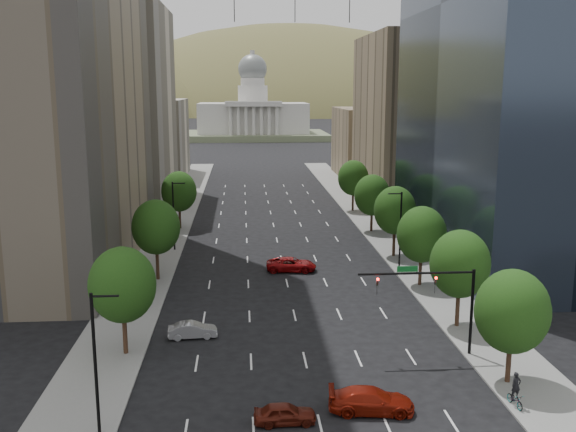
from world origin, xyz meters
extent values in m
cube|color=slate|center=(-15.50, 60.00, 0.07)|extent=(6.00, 200.00, 0.15)
cube|color=slate|center=(15.50, 60.00, 0.07)|extent=(6.00, 200.00, 0.15)
cube|color=beige|center=(-25.00, 103.00, 17.50)|extent=(14.00, 30.00, 35.00)
cube|color=beige|center=(-25.00, 136.00, 9.00)|extent=(14.00, 26.00, 18.00)
cube|color=black|center=(26.00, 58.00, 30.00)|extent=(16.00, 38.00, 60.00)
cube|color=#8C7759|center=(25.00, 100.00, 15.00)|extent=(14.00, 30.00, 30.00)
cube|color=#8C7759|center=(25.00, 133.00, 8.00)|extent=(14.00, 26.00, 16.00)
cylinder|color=#382316|center=(14.00, 25.00, 1.88)|extent=(0.36, 0.36, 3.75)
ellipsoid|color=#12380F|center=(14.00, 25.00, 5.40)|extent=(5.20, 5.20, 5.98)
cylinder|color=#382316|center=(14.00, 36.00, 2.00)|extent=(0.36, 0.36, 4.00)
ellipsoid|color=#12380F|center=(14.00, 36.00, 5.76)|extent=(5.20, 5.20, 5.98)
cylinder|color=#382316|center=(14.00, 48.00, 1.95)|extent=(0.36, 0.36, 3.90)
ellipsoid|color=#12380F|center=(14.00, 48.00, 5.62)|extent=(5.20, 5.20, 5.98)
cylinder|color=#382316|center=(14.00, 60.00, 2.05)|extent=(0.36, 0.36, 4.10)
ellipsoid|color=#12380F|center=(14.00, 60.00, 5.90)|extent=(5.20, 5.20, 5.98)
cylinder|color=#382316|center=(14.00, 74.00, 1.90)|extent=(0.36, 0.36, 3.80)
ellipsoid|color=#12380F|center=(14.00, 74.00, 5.47)|extent=(5.20, 5.20, 5.98)
cylinder|color=#382316|center=(14.00, 90.00, 2.00)|extent=(0.36, 0.36, 4.00)
ellipsoid|color=#12380F|center=(14.00, 90.00, 5.76)|extent=(5.20, 5.20, 5.98)
cylinder|color=#382316|center=(-14.00, 32.00, 2.00)|extent=(0.36, 0.36, 4.00)
ellipsoid|color=#12380F|center=(-14.00, 32.00, 5.76)|extent=(5.20, 5.20, 5.98)
cylinder|color=#382316|center=(-14.00, 52.00, 2.08)|extent=(0.36, 0.36, 4.15)
ellipsoid|color=#12380F|center=(-14.00, 52.00, 5.98)|extent=(5.20, 5.20, 5.98)
cylinder|color=#382316|center=(-14.00, 78.00, 1.98)|extent=(0.36, 0.36, 3.95)
ellipsoid|color=#12380F|center=(-14.00, 78.00, 5.69)|extent=(5.20, 5.20, 5.98)
cylinder|color=black|center=(13.50, 55.00, 4.50)|extent=(0.20, 0.20, 9.00)
cylinder|color=black|center=(12.70, 55.00, 8.80)|extent=(1.60, 0.14, 0.14)
cylinder|color=black|center=(-13.50, 20.00, 4.50)|extent=(0.20, 0.20, 9.00)
cylinder|color=black|center=(-12.70, 20.00, 8.80)|extent=(1.60, 0.14, 0.14)
cylinder|color=black|center=(-13.50, 65.00, 4.50)|extent=(0.20, 0.20, 9.00)
cylinder|color=black|center=(-12.70, 65.00, 8.80)|extent=(1.60, 0.14, 0.14)
cylinder|color=black|center=(13.00, 30.00, 3.50)|extent=(0.24, 0.24, 7.00)
cylinder|color=black|center=(8.50, 30.00, 6.80)|extent=(9.00, 0.18, 0.18)
imported|color=black|center=(10.00, 30.00, 6.25)|extent=(0.18, 0.22, 1.10)
imported|color=black|center=(5.50, 30.00, 6.25)|extent=(0.18, 0.22, 1.10)
sphere|color=#FF0C07|center=(10.00, 29.82, 6.45)|extent=(0.20, 0.20, 0.20)
sphere|color=#FF0C07|center=(5.50, 29.82, 6.45)|extent=(0.20, 0.20, 0.20)
cube|color=#0C591E|center=(7.80, 30.00, 7.15)|extent=(1.60, 0.06, 0.45)
cube|color=#596647|center=(0.00, 250.00, 1.25)|extent=(60.00, 40.00, 2.50)
cube|color=silver|center=(0.00, 250.00, 8.50)|extent=(44.00, 26.00, 12.00)
cube|color=silver|center=(0.00, 236.00, 14.50)|extent=(22.00, 4.00, 2.00)
cylinder|color=silver|center=(0.00, 250.00, 18.00)|extent=(12.00, 12.00, 7.00)
cylinder|color=silver|center=(0.00, 250.00, 23.00)|extent=(9.60, 9.60, 3.00)
sphere|color=slate|center=(0.00, 250.00, 28.10)|extent=(11.60, 11.60, 11.60)
cylinder|color=silver|center=(0.00, 250.00, 33.95)|extent=(1.80, 1.80, 2.50)
ellipsoid|color=brown|center=(-140.00, 560.00, -33.25)|extent=(380.00, 342.00, 190.00)
ellipsoid|color=brown|center=(40.00, 600.00, -42.00)|extent=(440.00, 396.00, 240.00)
ellipsoid|color=brown|center=(210.00, 640.00, -35.00)|extent=(360.00, 324.00, 200.00)
cylinder|color=black|center=(-10.00, 590.00, 90.00)|extent=(0.80, 0.80, 22.00)
cylinder|color=black|center=(45.00, 590.00, 90.00)|extent=(0.80, 0.80, 22.00)
cylinder|color=black|center=(95.00, 590.00, 90.00)|extent=(0.80, 0.80, 22.00)
imported|color=maroon|center=(3.50, 21.62, 0.81)|extent=(5.76, 2.83, 1.61)
imported|color=#55180E|center=(-2.18, 20.57, 0.67)|extent=(3.95, 1.68, 1.33)
imported|color=#999A9F|center=(-9.00, 35.17, 0.68)|extent=(4.22, 1.76, 1.36)
imported|color=maroon|center=(0.82, 54.56, 0.79)|extent=(5.92, 3.13, 1.59)
imported|color=black|center=(13.00, 21.40, 0.62)|extent=(0.88, 1.86, 0.94)
imported|color=black|center=(13.00, 21.40, 1.62)|extent=(0.71, 0.52, 1.80)
camera|label=1|loc=(-4.62, -16.35, 20.70)|focal=40.11mm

